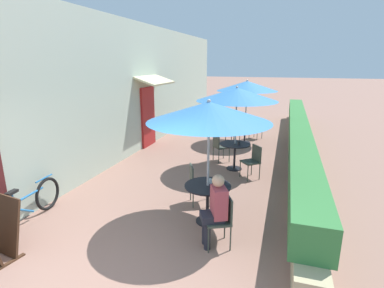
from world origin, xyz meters
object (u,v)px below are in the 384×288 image
Objects in this scene: cafe_chair_mid_left at (219,145)px; cafe_chair_mid_right at (253,159)px; cafe_chair_near_right at (197,181)px; patio_umbrella_far at (247,86)px; patio_table_far at (245,128)px; patio_umbrella_near at (209,112)px; seated_patron_near_left at (215,208)px; patio_table_mid at (235,150)px; cafe_chair_near_left at (222,217)px; patio_umbrella_mid at (237,94)px; bicycle_leaning at (27,205)px; coffee_cup_mid at (239,143)px; cafe_chair_far_left at (235,133)px; coffee_cup_near at (210,181)px; patio_table_near at (208,194)px; cafe_chair_far_right at (254,126)px.

cafe_chair_mid_left is 1.00× the size of cafe_chair_mid_right.
cafe_chair_near_right is 5.65m from patio_umbrella_far.
cafe_chair_mid_left is 2.52m from patio_table_far.
cafe_chair_mid_left is (-0.57, 3.59, -1.59)m from patio_umbrella_near.
seated_patron_near_left is 1.45× the size of patio_table_mid.
patio_umbrella_far reaches higher than cafe_chair_near_left.
seated_patron_near_left reaches higher than cafe_chair_near_right.
patio_umbrella_far is at bearing 92.39° from patio_umbrella_mid.
cafe_chair_mid_right is at bearing 39.17° from bicycle_leaning.
cafe_chair_near_left is at bearing 136.70° from cafe_chair_mid_right.
coffee_cup_mid is 0.10× the size of cafe_chair_far_left.
coffee_cup_mid is (-0.30, 3.67, 0.27)m from cafe_chair_near_left.
patio_umbrella_mid is at bearing 144.21° from cafe_chair_near_right.
cafe_chair_mid_left is 1.76m from cafe_chair_far_left.
cafe_chair_near_right is at bearing 111.89° from cafe_chair_mid_right.
patio_umbrella_near reaches higher than cafe_chair_near_left.
cafe_chair_near_left is 1.00× the size of cafe_chair_mid_right.
cafe_chair_far_left is 6.98m from bicycle_leaning.
cafe_chair_far_left is at bearing -110.23° from patio_table_far.
cafe_chair_near_left reaches higher than patio_table_far.
patio_umbrella_near is at bearing -101.46° from coffee_cup_near.
seated_patron_near_left is 13.89× the size of coffee_cup_mid.
cafe_chair_near_left is at bearing -85.35° from patio_umbrella_far.
cafe_chair_mid_right reaches higher than coffee_cup_mid.
seated_patron_near_left is at bearing -66.31° from patio_table_near.
patio_umbrella_mid and patio_umbrella_far have the same top height.
cafe_chair_near_right is at bearing 1.52° from seated_patron_near_left.
patio_table_far is at bearing 5.65° from cafe_chair_far_right.
cafe_chair_near_left is 6.06m from cafe_chair_far_left.
bicycle_leaning is (-3.63, -0.38, -0.16)m from cafe_chair_near_left.
patio_umbrella_near is 1.00× the size of patio_umbrella_far.
cafe_chair_far_left reaches higher than coffee_cup_mid.
patio_table_near is 0.24m from coffee_cup_near.
patio_table_mid is at bearing 144.21° from cafe_chair_near_right.
cafe_chair_mid_left is at bearing -14.69° from seated_patron_near_left.
cafe_chair_far_right is (0.27, 0.73, -1.59)m from patio_umbrella_far.
seated_patron_near_left is at bearing 134.97° from cafe_chair_mid_right.
bicycle_leaning is at bearing -177.88° from cafe_chair_far_left.
cafe_chair_near_right is 2.94m from cafe_chair_mid_left.
patio_umbrella_near reaches higher than coffee_cup_mid.
cafe_chair_near_left is 1.01× the size of patio_table_mid.
cafe_chair_far_right is (0.54, 6.14, 0.00)m from cafe_chair_near_right.
cafe_chair_far_left is (0.17, 1.76, 0.00)m from cafe_chair_mid_left.
patio_table_mid is 3.39m from patio_umbrella_far.
cafe_chair_near_right reaches higher than coffee_cup_near.
seated_patron_near_left is at bearing -66.31° from patio_umbrella_near.
patio_table_near is 0.37× the size of patio_umbrella_near.
patio_table_mid is at bearing 47.75° from bicycle_leaning.
cafe_chair_near_left is 9.67× the size of coffee_cup_mid.
patio_table_near is at bearing -92.03° from coffee_cup_mid.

